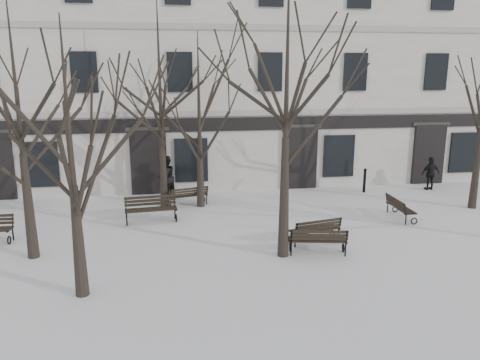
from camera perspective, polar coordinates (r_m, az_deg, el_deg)
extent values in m
plane|color=white|center=(14.34, 2.27, -9.27)|extent=(100.00, 100.00, 0.00)
cube|color=silver|center=(26.12, -3.15, 13.28)|extent=(40.00, 10.00, 11.00)
cube|color=#A7A099|center=(21.21, -1.75, 8.15)|extent=(40.00, 0.12, 0.25)
cube|color=#A7A099|center=(21.20, -1.82, 18.16)|extent=(40.00, 0.12, 0.25)
cube|color=black|center=(21.25, -1.73, 6.81)|extent=(40.00, 0.10, 0.60)
cube|color=black|center=(22.04, -23.11, 1.76)|extent=(1.50, 0.14, 2.00)
cube|color=black|center=(21.35, -11.07, 2.11)|extent=(1.60, 0.22, 2.90)
cube|color=#2D2B28|center=(21.08, -11.25, 6.10)|extent=(1.90, 0.08, 0.18)
cube|color=black|center=(21.35, -5.97, 2.43)|extent=(1.50, 0.14, 2.00)
cube|color=black|center=(22.17, 7.33, 2.66)|extent=(1.60, 0.22, 2.90)
cube|color=#2D2B28|center=(21.91, 7.47, 6.50)|extent=(1.90, 0.08, 0.18)
cube|color=black|center=(22.76, 11.94, 2.89)|extent=(1.50, 0.14, 2.00)
cube|color=black|center=(24.75, 21.98, 2.91)|extent=(1.60, 0.22, 2.90)
cube|color=#2D2B28|center=(24.51, 22.33, 6.34)|extent=(1.90, 0.08, 0.18)
cube|color=black|center=(25.76, 25.63, 3.05)|extent=(1.50, 0.14, 2.00)
cube|color=black|center=(21.23, -18.46, 12.37)|extent=(1.10, 0.14, 1.70)
cube|color=black|center=(20.96, -7.35, 12.92)|extent=(1.10, 0.14, 1.70)
cube|color=black|center=(21.44, 3.68, 13.01)|extent=(1.10, 0.14, 1.70)
cube|color=black|center=(22.63, 13.88, 12.67)|extent=(1.10, 0.14, 1.70)
cube|color=black|center=(24.42, 22.79, 12.06)|extent=(1.10, 0.14, 1.70)
cone|color=black|center=(15.08, -24.36, -2.98)|extent=(0.34, 0.34, 3.17)
cone|color=black|center=(12.16, -19.11, -7.13)|extent=(0.34, 0.34, 2.82)
cone|color=black|center=(13.85, 5.41, -2.25)|extent=(0.34, 0.34, 3.61)
cone|color=black|center=(19.27, -9.38, 1.93)|extent=(0.34, 0.34, 3.52)
cone|color=black|center=(19.08, -4.87, 1.02)|extent=(0.34, 0.34, 2.92)
cone|color=black|center=(21.03, 26.85, 1.16)|extent=(0.34, 0.34, 3.20)
torus|color=black|center=(16.95, -26.32, -6.59)|extent=(0.06, 0.29, 0.29)
cylinder|color=black|center=(17.24, -25.94, -5.93)|extent=(0.05, 0.05, 0.45)
cube|color=black|center=(17.01, -26.22, -5.41)|extent=(0.08, 0.55, 0.05)
cylinder|color=black|center=(17.18, -26.00, -4.51)|extent=(0.05, 0.14, 0.49)
torus|color=black|center=(14.94, 12.47, -8.08)|extent=(0.10, 0.28, 0.28)
cylinder|color=black|center=(14.60, 12.73, -8.27)|extent=(0.05, 0.05, 0.43)
cube|color=black|center=(14.68, 12.65, -7.24)|extent=(0.14, 0.53, 0.05)
torus|color=black|center=(14.73, 6.13, -8.15)|extent=(0.10, 0.28, 0.28)
cylinder|color=black|center=(14.38, 6.24, -8.35)|extent=(0.05, 0.05, 0.43)
cube|color=black|center=(14.46, 6.21, -7.30)|extent=(0.14, 0.53, 0.05)
cube|color=black|center=(14.74, 9.35, -6.92)|extent=(1.72, 0.40, 0.03)
cube|color=black|center=(14.61, 9.42, -7.10)|extent=(1.72, 0.40, 0.03)
cube|color=black|center=(14.49, 9.48, -7.29)|extent=(1.72, 0.40, 0.03)
cube|color=black|center=(14.36, 9.55, -7.48)|extent=(1.72, 0.40, 0.03)
cube|color=black|center=(14.28, 9.59, -7.06)|extent=(1.71, 0.35, 0.09)
cube|color=black|center=(14.23, 9.62, -6.65)|extent=(1.71, 0.35, 0.09)
cube|color=black|center=(14.17, 9.65, -6.24)|extent=(1.71, 0.35, 0.09)
cylinder|color=black|center=(14.38, 12.87, -6.87)|extent=(0.06, 0.14, 0.48)
cylinder|color=black|center=(14.16, 6.30, -6.92)|extent=(0.06, 0.14, 0.48)
torus|color=black|center=(16.12, 11.21, -6.43)|extent=(0.11, 0.28, 0.27)
cylinder|color=black|center=(15.83, 11.88, -6.53)|extent=(0.05, 0.05, 0.42)
cube|color=black|center=(15.89, 11.58, -5.63)|extent=(0.16, 0.51, 0.05)
torus|color=black|center=(15.36, 6.14, -7.25)|extent=(0.11, 0.28, 0.27)
cylinder|color=black|center=(15.05, 6.74, -7.38)|extent=(0.05, 0.05, 0.42)
cube|color=black|center=(15.12, 6.46, -6.42)|extent=(0.16, 0.51, 0.05)
cube|color=black|center=(15.65, 8.71, -5.73)|extent=(1.66, 0.45, 0.03)
cube|color=black|center=(15.54, 8.95, -5.87)|extent=(1.66, 0.45, 0.03)
cube|color=black|center=(15.44, 9.19, -6.02)|extent=(1.66, 0.45, 0.03)
cube|color=black|center=(15.33, 9.44, -6.17)|extent=(1.66, 0.45, 0.03)
cube|color=black|center=(15.26, 9.53, -5.78)|extent=(1.65, 0.40, 0.08)
cube|color=black|center=(15.21, 9.59, -5.40)|extent=(1.65, 0.40, 0.08)
cube|color=black|center=(15.16, 9.64, -5.02)|extent=(1.65, 0.40, 0.08)
cylinder|color=black|center=(15.64, 12.09, -5.24)|extent=(0.07, 0.14, 0.47)
cylinder|color=black|center=(14.85, 6.92, -6.03)|extent=(0.07, 0.14, 0.47)
torus|color=black|center=(17.45, -13.63, -4.96)|extent=(0.08, 0.31, 0.30)
cylinder|color=black|center=(17.78, -13.67, -4.31)|extent=(0.05, 0.05, 0.47)
cube|color=black|center=(17.53, -13.70, -3.76)|extent=(0.11, 0.58, 0.05)
torus|color=black|center=(17.55, -7.79, -4.60)|extent=(0.08, 0.31, 0.30)
cylinder|color=black|center=(17.88, -7.94, -3.96)|extent=(0.05, 0.05, 0.47)
cube|color=black|center=(17.63, -7.90, -3.41)|extent=(0.11, 0.58, 0.05)
cube|color=black|center=(17.33, -10.74, -3.74)|extent=(1.89, 0.28, 0.04)
cube|color=black|center=(17.47, -10.77, -3.60)|extent=(1.89, 0.28, 0.04)
cube|color=black|center=(17.61, -10.81, -3.47)|extent=(1.89, 0.28, 0.04)
cube|color=black|center=(17.75, -10.84, -3.33)|extent=(1.89, 0.28, 0.04)
cube|color=black|center=(17.76, -10.87, -2.87)|extent=(1.88, 0.23, 0.09)
cube|color=black|center=(17.74, -10.89, -2.46)|extent=(1.88, 0.23, 0.09)
cube|color=black|center=(17.73, -10.91, -2.05)|extent=(1.88, 0.23, 0.09)
cylinder|color=black|center=(17.74, -13.75, -2.86)|extent=(0.06, 0.15, 0.52)
cylinder|color=black|center=(17.83, -8.02, -2.52)|extent=(0.06, 0.15, 0.52)
torus|color=black|center=(19.95, -4.41, -2.36)|extent=(0.11, 0.27, 0.26)
cylinder|color=black|center=(19.63, -4.10, -2.38)|extent=(0.05, 0.05, 0.41)
cube|color=black|center=(19.73, -4.27, -1.69)|extent=(0.17, 0.50, 0.05)
torus|color=black|center=(19.53, -8.71, -2.83)|extent=(0.11, 0.27, 0.26)
cylinder|color=black|center=(19.20, -8.47, -2.86)|extent=(0.05, 0.05, 0.41)
cube|color=black|center=(19.30, -8.62, -2.15)|extent=(0.17, 0.50, 0.05)
cube|color=black|center=(19.68, -6.59, -1.73)|extent=(1.61, 0.50, 0.03)
cube|color=black|center=(19.56, -6.48, -1.82)|extent=(1.61, 0.50, 0.03)
cube|color=black|center=(19.44, -6.37, -1.91)|extent=(1.61, 0.50, 0.03)
cube|color=black|center=(19.32, -6.26, -2.00)|extent=(1.61, 0.50, 0.03)
cube|color=black|center=(19.26, -6.23, -1.69)|extent=(1.59, 0.45, 0.08)
cube|color=black|center=(19.21, -6.23, -1.38)|extent=(1.59, 0.45, 0.08)
cube|color=black|center=(19.17, -6.22, -1.08)|extent=(1.59, 0.45, 0.08)
cylinder|color=black|center=(19.46, -4.05, -1.34)|extent=(0.07, 0.14, 0.45)
cylinder|color=black|center=(19.03, -8.45, -1.80)|extent=(0.07, 0.14, 0.45)
torus|color=black|center=(18.23, 20.46, -4.72)|extent=(0.26, 0.05, 0.26)
cylinder|color=black|center=(18.06, 19.56, -4.56)|extent=(0.05, 0.05, 0.41)
cube|color=black|center=(18.07, 20.07, -3.91)|extent=(0.50, 0.06, 0.05)
torus|color=black|center=(19.53, 18.40, -3.37)|extent=(0.26, 0.05, 0.26)
cylinder|color=black|center=(19.37, 17.55, -3.21)|extent=(0.05, 0.05, 0.41)
cube|color=black|center=(19.39, 18.03, -2.61)|extent=(0.50, 0.06, 0.05)
cube|color=black|center=(18.81, 19.56, -3.15)|extent=(0.12, 1.63, 0.03)
cube|color=black|center=(18.75, 19.22, -3.17)|extent=(0.12, 1.63, 0.03)
cube|color=black|center=(18.70, 18.87, -3.19)|extent=(0.12, 1.63, 0.03)
cube|color=black|center=(18.64, 18.52, -3.21)|extent=(0.12, 1.63, 0.03)
cube|color=black|center=(18.60, 18.45, -2.87)|extent=(0.07, 1.62, 0.08)
cube|color=black|center=(18.56, 18.42, -2.55)|extent=(0.07, 1.62, 0.08)
cube|color=black|center=(18.52, 18.39, -2.23)|extent=(0.07, 1.62, 0.08)
cylinder|color=black|center=(17.92, 19.45, -3.40)|extent=(0.13, 0.04, 0.45)
cylinder|color=black|center=(19.24, 17.44, -2.12)|extent=(0.13, 0.04, 0.45)
cylinder|color=black|center=(20.70, -8.41, -0.77)|extent=(0.12, 0.12, 1.04)
sphere|color=black|center=(20.57, -8.46, 0.69)|extent=(0.15, 0.15, 0.15)
cylinder|color=black|center=(22.16, 14.94, -0.15)|extent=(0.12, 0.12, 1.03)
sphere|color=black|center=(22.05, 15.02, 1.20)|extent=(0.14, 0.14, 0.14)
imported|color=black|center=(20.81, -8.92, -2.19)|extent=(1.16, 1.15, 1.89)
imported|color=black|center=(23.72, 22.05, -1.10)|extent=(0.93, 0.41, 1.55)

